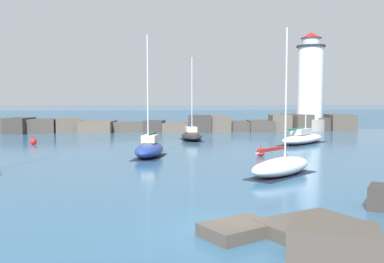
{
  "coord_description": "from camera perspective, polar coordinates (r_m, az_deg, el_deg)",
  "views": [
    {
      "loc": [
        -3.24,
        -15.89,
        5.09
      ],
      "look_at": [
        1.26,
        22.35,
        2.1
      ],
      "focal_mm": 40.0,
      "sensor_mm": 36.0,
      "label": 1
    }
  ],
  "objects": [
    {
      "name": "mooring_buoy_orange_near",
      "position": [
        38.15,
        9.16,
        -2.71
      ],
      "size": [
        0.76,
        0.76,
        0.96
      ],
      "color": "red",
      "rests_on": "ground"
    },
    {
      "name": "lighthouse",
      "position": [
        70.77,
        15.47,
        5.66
      ],
      "size": [
        5.27,
        5.27,
        15.44
      ],
      "color": "gray",
      "rests_on": "ground"
    },
    {
      "name": "mooring_buoy_far_side",
      "position": [
        50.26,
        -20.39,
        -1.24
      ],
      "size": [
        0.72,
        0.72,
        0.92
      ],
      "color": "red",
      "rests_on": "ground"
    },
    {
      "name": "open_sea_beyond",
      "position": [
        125.52,
        -5.23,
        2.11
      ],
      "size": [
        400.0,
        116.0,
        0.01
      ],
      "color": "#235175",
      "rests_on": "ground"
    },
    {
      "name": "sailboat_moored_4",
      "position": [
        52.02,
        -0.08,
        -0.5
      ],
      "size": [
        2.45,
        6.08,
        9.96
      ],
      "color": "black",
      "rests_on": "ground"
    },
    {
      "name": "sailboat_moored_0",
      "position": [
        37.07,
        -5.71,
        -2.3
      ],
      "size": [
        3.45,
        5.68,
        10.41
      ],
      "color": "navy",
      "rests_on": "ground"
    },
    {
      "name": "sailboat_moored_2",
      "position": [
        49.54,
        14.53,
        -0.85
      ],
      "size": [
        7.8,
        7.36,
        10.43
      ],
      "color": "white",
      "rests_on": "ground"
    },
    {
      "name": "breakwater_jetty",
      "position": [
        65.69,
        -1.38,
        0.9
      ],
      "size": [
        57.29,
        7.22,
        2.6
      ],
      "color": "#4C443D",
      "rests_on": "ground"
    },
    {
      "name": "ground_plane",
      "position": [
        17.0,
        4.7,
        -13.0
      ],
      "size": [
        600.0,
        600.0,
        0.0
      ],
      "primitive_type": "plane",
      "color": "#336084"
    },
    {
      "name": "foreground_rocks",
      "position": [
        17.14,
        20.15,
        -11.53
      ],
      "size": [
        11.53,
        8.76,
        1.29
      ],
      "color": "#383330",
      "rests_on": "ground"
    },
    {
      "name": "sailboat_moored_3",
      "position": [
        28.88,
        11.8,
        -4.53
      ],
      "size": [
        6.07,
        5.63,
        9.71
      ],
      "color": "white",
      "rests_on": "ground"
    }
  ]
}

